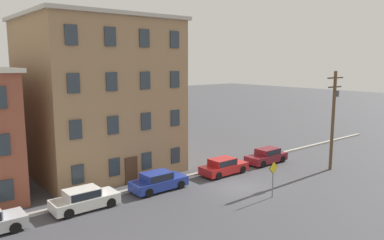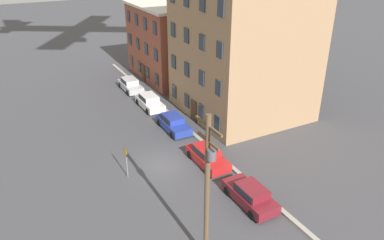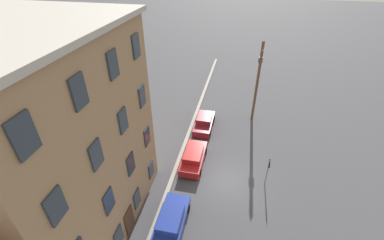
{
  "view_description": "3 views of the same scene",
  "coord_description": "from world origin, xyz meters",
  "px_view_note": "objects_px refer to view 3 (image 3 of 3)",
  "views": [
    {
      "loc": [
        -20.54,
        -19.61,
        9.75
      ],
      "look_at": [
        -0.45,
        5.09,
        4.75
      ],
      "focal_mm": 35.0,
      "sensor_mm": 36.0,
      "label": 1
    },
    {
      "loc": [
        23.66,
        -10.07,
        16.17
      ],
      "look_at": [
        -0.5,
        2.81,
        3.12
      ],
      "focal_mm": 35.0,
      "sensor_mm": 36.0,
      "label": 2
    },
    {
      "loc": [
        -15.44,
        -0.31,
        16.24
      ],
      "look_at": [
        0.05,
        2.96,
        5.69
      ],
      "focal_mm": 24.0,
      "sensor_mm": 36.0,
      "label": 3
    }
  ],
  "objects_px": {
    "car_blue": "(171,221)",
    "car_maroon": "(204,121)",
    "car_red": "(193,157)",
    "caution_sign": "(268,168)",
    "utility_pole": "(258,78)"
  },
  "relations": [
    {
      "from": "car_blue",
      "to": "car_maroon",
      "type": "distance_m",
      "value": 12.52
    },
    {
      "from": "car_blue",
      "to": "car_maroon",
      "type": "xyz_separation_m",
      "value": [
        12.52,
        -0.18,
        0.0
      ]
    },
    {
      "from": "car_blue",
      "to": "car_red",
      "type": "distance_m",
      "value": 6.71
    },
    {
      "from": "car_red",
      "to": "caution_sign",
      "type": "bearing_deg",
      "value": -100.23
    },
    {
      "from": "car_blue",
      "to": "utility_pole",
      "type": "height_order",
      "value": "utility_pole"
    },
    {
      "from": "car_maroon",
      "to": "car_blue",
      "type": "bearing_deg",
      "value": 179.16
    },
    {
      "from": "utility_pole",
      "to": "caution_sign",
      "type": "bearing_deg",
      "value": -172.81
    },
    {
      "from": "car_red",
      "to": "caution_sign",
      "type": "height_order",
      "value": "caution_sign"
    },
    {
      "from": "car_blue",
      "to": "utility_pole",
      "type": "xyz_separation_m",
      "value": [
        15.35,
        -5.28,
        4.27
      ]
    },
    {
      "from": "car_maroon",
      "to": "caution_sign",
      "type": "relative_size",
      "value": 1.63
    },
    {
      "from": "car_blue",
      "to": "utility_pole",
      "type": "distance_m",
      "value": 16.78
    },
    {
      "from": "car_blue",
      "to": "car_red",
      "type": "xyz_separation_m",
      "value": [
        6.7,
        -0.19,
        0.0
      ]
    },
    {
      "from": "car_red",
      "to": "caution_sign",
      "type": "distance_m",
      "value": 6.51
    },
    {
      "from": "caution_sign",
      "to": "utility_pole",
      "type": "relative_size",
      "value": 0.3
    },
    {
      "from": "car_blue",
      "to": "car_maroon",
      "type": "relative_size",
      "value": 1.0
    }
  ]
}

